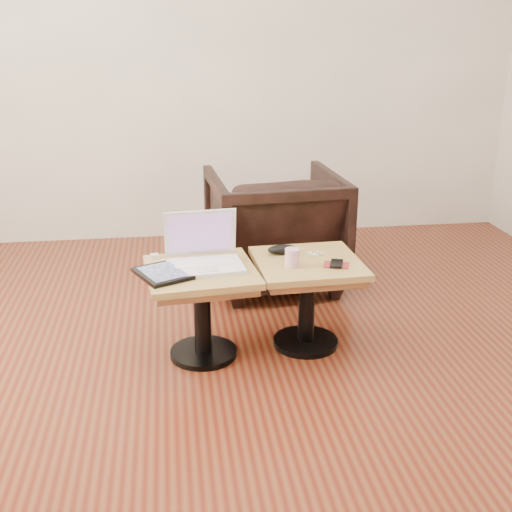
{
  "coord_description": "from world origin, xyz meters",
  "views": [
    {
      "loc": [
        -0.3,
        -2.42,
        1.52
      ],
      "look_at": [
        0.09,
        0.35,
        0.5
      ],
      "focal_mm": 45.0,
      "sensor_mm": 36.0,
      "label": 1
    }
  ],
  "objects": [
    {
      "name": "charging_adapter",
      "position": [
        -0.38,
        0.52,
        0.46
      ],
      "size": [
        0.04,
        0.04,
        0.02
      ],
      "primitive_type": "cube",
      "rotation": [
        0.0,
        0.0,
        0.17
      ],
      "color": "white",
      "rests_on": "side_table_left"
    },
    {
      "name": "phone_on_sleeve",
      "position": [
        0.46,
        0.31,
        0.46
      ],
      "size": [
        0.14,
        0.12,
        0.01
      ],
      "rotation": [
        0.0,
        0.0,
        -0.32
      ],
      "color": "maroon",
      "rests_on": "side_table_right"
    },
    {
      "name": "side_table_left",
      "position": [
        -0.17,
        0.35,
        0.34
      ],
      "size": [
        0.54,
        0.54,
        0.45
      ],
      "rotation": [
        0.0,
        0.0,
        0.1
      ],
      "color": "black",
      "rests_on": "ground"
    },
    {
      "name": "earbuds_tangle",
      "position": [
        0.4,
        0.47,
        0.46
      ],
      "size": [
        0.08,
        0.05,
        0.02
      ],
      "color": "white",
      "rests_on": "side_table_right"
    },
    {
      "name": "tablet",
      "position": [
        -0.35,
        0.3,
        0.46
      ],
      "size": [
        0.29,
        0.32,
        0.02
      ],
      "rotation": [
        0.0,
        0.0,
        0.44
      ],
      "color": "black",
      "rests_on": "side_table_left"
    },
    {
      "name": "side_table_right",
      "position": [
        0.34,
        0.4,
        0.34
      ],
      "size": [
        0.52,
        0.52,
        0.45
      ],
      "rotation": [
        0.0,
        0.0,
        0.05
      ],
      "color": "black",
      "rests_on": "ground"
    },
    {
      "name": "striped_cup",
      "position": [
        0.25,
        0.33,
        0.49
      ],
      "size": [
        0.07,
        0.07,
        0.09
      ],
      "primitive_type": "cylinder",
      "rotation": [
        0.0,
        0.0,
        -0.1
      ],
      "color": "#D25E8E",
      "rests_on": "side_table_right"
    },
    {
      "name": "glasses_case",
      "position": [
        0.24,
        0.5,
        0.47
      ],
      "size": [
        0.15,
        0.07,
        0.05
      ],
      "primitive_type": "ellipsoid",
      "rotation": [
        0.0,
        0.0,
        -0.01
      ],
      "color": "black",
      "rests_on": "side_table_right"
    },
    {
      "name": "laptop",
      "position": [
        -0.15,
        0.4,
        0.5
      ],
      "size": [
        0.37,
        0.31,
        0.25
      ],
      "rotation": [
        0.0,
        0.0,
        0.1
      ],
      "color": "white",
      "rests_on": "side_table_left"
    },
    {
      "name": "room_shell",
      "position": [
        0.0,
        0.0,
        1.35
      ],
      "size": [
        4.52,
        4.52,
        2.71
      ],
      "color": "#501A0F",
      "rests_on": "ground"
    },
    {
      "name": "armchair",
      "position": [
        0.32,
        1.22,
        0.35
      ],
      "size": [
        0.8,
        0.83,
        0.71
      ],
      "primitive_type": "imported",
      "rotation": [
        0.0,
        0.0,
        3.21
      ],
      "color": "black",
      "rests_on": "ground"
    }
  ]
}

